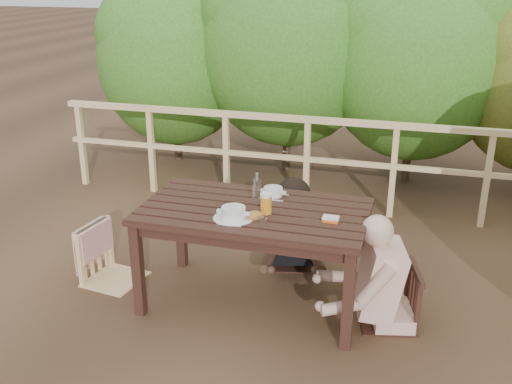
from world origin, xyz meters
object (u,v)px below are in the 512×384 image
(table, at_px, (254,257))
(chair_far, at_px, (292,214))
(bottle, at_px, (257,190))
(beer_glass, at_px, (266,204))
(chair_left, at_px, (111,232))
(butter_tub, at_px, (331,220))
(chair_right, at_px, (391,271))
(woman, at_px, (293,194))
(soup_far, at_px, (273,192))
(tumbler, at_px, (263,222))
(bread_roll, at_px, (255,216))
(diner_right, at_px, (399,236))
(soup_near, at_px, (233,214))

(table, relative_size, chair_far, 1.83)
(bottle, bearing_deg, beer_glass, -53.36)
(chair_left, relative_size, butter_tub, 7.70)
(beer_glass, bearing_deg, chair_right, 3.96)
(chair_left, height_order, bottle, bottle)
(chair_right, distance_m, butter_tub, 0.59)
(chair_left, relative_size, woman, 0.70)
(chair_far, bearing_deg, soup_far, -111.59)
(chair_right, xyz_separation_m, soup_far, (-0.95, 0.29, 0.40))
(tumbler, bearing_deg, bread_roll, 131.52)
(diner_right, height_order, soup_far, diner_right)
(chair_left, height_order, diner_right, diner_right)
(soup_far, bearing_deg, woman, 82.73)
(chair_left, distance_m, woman, 1.54)
(woman, height_order, soup_near, woman)
(bread_roll, height_order, beer_glass, beer_glass)
(soup_near, relative_size, soup_far, 1.17)
(table, distance_m, bread_roll, 0.46)
(chair_left, distance_m, soup_near, 1.20)
(bread_roll, bearing_deg, bottle, 103.65)
(table, height_order, tumbler, tumbler)
(woman, distance_m, tumbler, 1.02)
(table, distance_m, tumbler, 0.52)
(chair_left, height_order, beer_glass, beer_glass)
(chair_right, bearing_deg, tumbler, -86.42)
(diner_right, xyz_separation_m, soup_far, (-0.98, 0.29, 0.12))
(butter_tub, bearing_deg, chair_far, 121.18)
(chair_far, height_order, chair_right, chair_far)
(soup_far, relative_size, beer_glass, 1.48)
(soup_far, distance_m, tumbler, 0.56)
(beer_glass, distance_m, butter_tub, 0.48)
(tumbler, bearing_deg, table, 117.66)
(diner_right, bearing_deg, chair_right, 76.49)
(chair_far, relative_size, woman, 0.72)
(bottle, bearing_deg, butter_tub, -16.12)
(beer_glass, bearing_deg, tumbler, -80.99)
(bottle, bearing_deg, soup_far, 69.45)
(soup_far, relative_size, butter_tub, 2.16)
(chair_left, bearing_deg, soup_near, -92.45)
(woman, xyz_separation_m, diner_right, (0.92, -0.74, 0.06))
(woman, bearing_deg, table, 66.23)
(chair_right, bearing_deg, soup_far, -120.19)
(woman, xyz_separation_m, soup_far, (-0.06, -0.45, 0.18))
(table, bearing_deg, diner_right, 0.14)
(table, xyz_separation_m, chair_right, (1.02, 0.00, 0.03))
(table, xyz_separation_m, tumbler, (0.14, -0.27, 0.42))
(chair_right, distance_m, beer_glass, 1.02)
(chair_left, relative_size, tumbler, 12.00)
(chair_far, bearing_deg, soup_near, -117.26)
(diner_right, relative_size, tumbler, 18.87)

